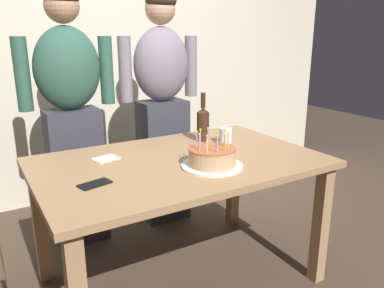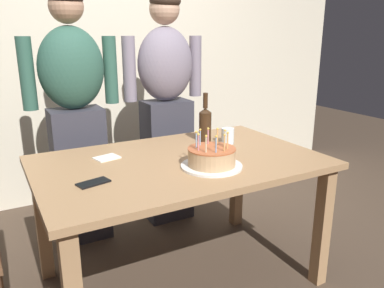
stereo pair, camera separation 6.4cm
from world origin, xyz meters
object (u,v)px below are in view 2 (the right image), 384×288
water_glass_near (228,136)px  napkin_stack (107,158)px  cell_phone (93,183)px  birthday_cake (212,158)px  person_man_bearded (76,116)px  person_woman_cardigan (166,107)px  wine_bottle (205,123)px

water_glass_near → napkin_stack: (-0.74, 0.07, -0.04)m
cell_phone → birthday_cake: bearing=-20.6°
birthday_cake → person_man_bearded: 1.06m
cell_phone → person_woman_cardigan: bearing=34.8°
wine_bottle → person_man_bearded: (-0.67, 0.52, 0.02)m
birthday_cake → wine_bottle: wine_bottle is taller
napkin_stack → person_man_bearded: bearing=93.1°
wine_bottle → person_woman_cardigan: bearing=92.2°
cell_phone → person_man_bearded: 0.90m
person_man_bearded → water_glass_near: bearing=140.6°
wine_bottle → cell_phone: wine_bottle is taller
napkin_stack → person_woman_cardigan: 0.85m
water_glass_near → cell_phone: size_ratio=0.66×
wine_bottle → napkin_stack: bearing=-176.4°
birthday_cake → napkin_stack: (-0.42, 0.39, -0.04)m
water_glass_near → napkin_stack: 0.74m
birthday_cake → person_woman_cardigan: size_ratio=0.19×
water_glass_near → person_man_bearded: 1.00m
person_woman_cardigan → cell_phone: bearing=48.6°
person_man_bearded → birthday_cake: bearing=115.4°
cell_phone → person_man_bearded: person_man_bearded is taller
birthday_cake → person_woman_cardigan: bearing=78.2°
cell_phone → person_man_bearded: (0.13, 0.89, 0.13)m
cell_phone → napkin_stack: (0.16, 0.32, 0.00)m
person_man_bearded → person_woman_cardigan: (0.65, 0.00, 0.00)m
water_glass_near → napkin_stack: water_glass_near is taller
birthday_cake → napkin_stack: 0.58m
birthday_cake → person_man_bearded: person_man_bearded is taller
birthday_cake → napkin_stack: bearing=137.2°
person_woman_cardigan → napkin_stack: bearing=42.2°
cell_phone → person_woman_cardigan: size_ratio=0.09×
napkin_stack → person_man_bearded: size_ratio=0.08×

